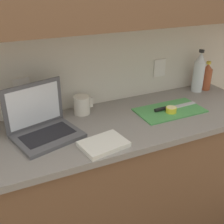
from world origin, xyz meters
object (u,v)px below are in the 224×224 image
at_px(laptop, 42,123).
at_px(lemon_half_cut, 171,110).
at_px(knife, 168,108).
at_px(measuring_cup, 82,105).
at_px(cutting_board, 170,111).
at_px(bottle_green_soda, 199,73).
at_px(bottle_oil_tall, 207,77).

xyz_separation_m(laptop, lemon_half_cut, (0.75, -0.08, -0.04)).
bearing_deg(knife, measuring_cup, 157.58).
bearing_deg(lemon_half_cut, cutting_board, 62.61).
bearing_deg(cutting_board, knife, 95.92).
bearing_deg(bottle_green_soda, laptop, -172.72).
bearing_deg(laptop, bottle_green_soda, -8.43).
distance_m(cutting_board, lemon_half_cut, 0.04).
xyz_separation_m(lemon_half_cut, bottle_green_soda, (0.39, 0.23, 0.11)).
bearing_deg(bottle_oil_tall, cutting_board, -156.04).
relative_size(bottle_oil_tall, measuring_cup, 1.73).
bearing_deg(cutting_board, laptop, 175.93).
bearing_deg(bottle_oil_tall, laptop, -173.19).
xyz_separation_m(bottle_green_soda, bottle_oil_tall, (0.08, -0.00, -0.04)).
height_order(knife, bottle_green_soda, bottle_green_soda).
distance_m(knife, bottle_oil_tall, 0.49).
height_order(laptop, bottle_oil_tall, laptop).
bearing_deg(bottle_oil_tall, measuring_cup, 179.90).
bearing_deg(knife, cutting_board, -86.13).
bearing_deg(knife, bottle_green_soda, 24.08).
bearing_deg(bottle_green_soda, cutting_board, -151.65).
bearing_deg(measuring_cup, bottle_green_soda, -0.11).
distance_m(lemon_half_cut, bottle_oil_tall, 0.52).
bearing_deg(cutting_board, lemon_half_cut, -117.39).
height_order(cutting_board, measuring_cup, measuring_cup).
bearing_deg(bottle_green_soda, bottle_oil_tall, -0.00).
relative_size(laptop, cutting_board, 0.91).
xyz_separation_m(lemon_half_cut, measuring_cup, (-0.48, 0.23, 0.03)).
height_order(laptop, knife, laptop).
bearing_deg(knife, bottle_oil_tall, 19.97).
bearing_deg(lemon_half_cut, knife, 74.31).
relative_size(laptop, bottle_oil_tall, 1.82).
distance_m(knife, bottle_green_soda, 0.43).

